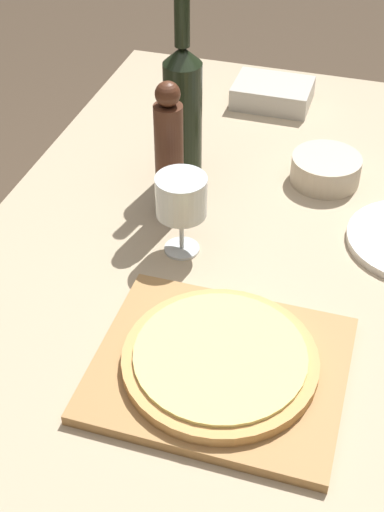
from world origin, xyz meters
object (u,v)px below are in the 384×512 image
object	(u,v)px
small_bowl	(326,169)
pizza	(220,359)
wine_glass	(181,198)
wine_bottle	(183,111)
pepper_mill	(169,155)

from	to	relation	value
small_bowl	pizza	bearing A→B (deg)	-97.19
wine_glass	small_bowl	bearing A→B (deg)	54.47
wine_bottle	wine_glass	bearing A→B (deg)	-73.21
wine_bottle	wine_glass	distance (m)	0.24
wine_glass	pizza	bearing A→B (deg)	-61.41
wine_glass	small_bowl	xyz separation A→B (m)	(0.21, 0.29, -0.08)
small_bowl	pepper_mill	bearing A→B (deg)	-142.87
pizza	pepper_mill	world-z (taller)	pepper_mill
pizza	pepper_mill	distance (m)	0.41
pizza	pepper_mill	bearing A→B (deg)	118.72
wine_bottle	pizza	bearing A→B (deg)	-66.71
wine_bottle	small_bowl	bearing A→B (deg)	13.16
pepper_mill	wine_glass	size ratio (longest dim) A/B	1.79
pizza	wine_bottle	xyz separation A→B (m)	(-0.21, 0.48, 0.12)
pepper_mill	small_bowl	world-z (taller)	pepper_mill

